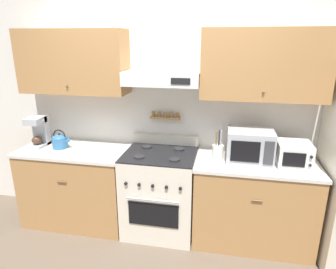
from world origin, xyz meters
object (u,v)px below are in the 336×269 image
(stove_range, at_px, (160,192))
(utensil_crock, at_px, (218,152))
(tea_kettle, at_px, (60,141))
(coffee_maker, at_px, (39,131))
(toaster_oven, at_px, (294,154))
(microwave, at_px, (250,146))

(stove_range, bearing_deg, utensil_crock, 0.37)
(tea_kettle, xyz_separation_m, coffee_maker, (-0.27, 0.03, 0.09))
(utensil_crock, relative_size, toaster_oven, 0.95)
(stove_range, xyz_separation_m, toaster_oven, (1.31, 0.00, 0.55))
(utensil_crock, bearing_deg, tea_kettle, -180.00)
(stove_range, distance_m, toaster_oven, 1.42)
(coffee_maker, height_order, microwave, coffee_maker)
(coffee_maker, distance_m, microwave, 2.32)
(tea_kettle, relative_size, coffee_maker, 0.64)
(toaster_oven, bearing_deg, microwave, 177.26)
(stove_range, bearing_deg, toaster_oven, 0.09)
(tea_kettle, bearing_deg, toaster_oven, -0.04)
(toaster_oven, bearing_deg, coffee_maker, 179.24)
(coffee_maker, distance_m, utensil_crock, 2.01)
(tea_kettle, xyz_separation_m, microwave, (2.05, 0.02, 0.08))
(tea_kettle, height_order, toaster_oven, toaster_oven)
(microwave, xyz_separation_m, toaster_oven, (0.41, -0.02, -0.05))
(microwave, xyz_separation_m, utensil_crock, (-0.31, -0.02, -0.08))
(tea_kettle, distance_m, utensil_crock, 1.74)
(coffee_maker, height_order, utensil_crock, coffee_maker)
(stove_range, relative_size, utensil_crock, 3.36)
(stove_range, xyz_separation_m, coffee_maker, (-1.41, 0.04, 0.61))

